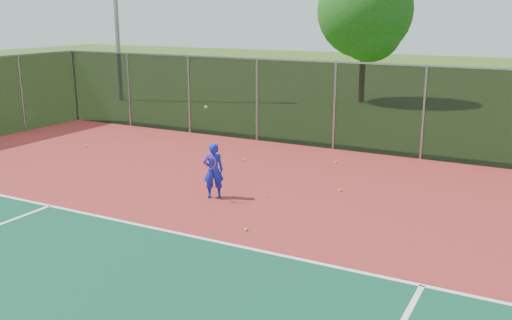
% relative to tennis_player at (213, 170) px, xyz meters
% --- Properties ---
extents(court_apron, '(30.00, 20.00, 0.02)m').
position_rel_tennis_player_xyz_m(court_apron, '(3.81, -3.48, -0.73)').
color(court_apron, maroon).
rests_on(court_apron, ground).
extents(fence_back, '(30.00, 0.06, 3.03)m').
position_rel_tennis_player_xyz_m(fence_back, '(3.81, 6.52, 0.82)').
color(fence_back, black).
rests_on(fence_back, court_apron).
extents(tennis_player, '(0.62, 0.71, 2.35)m').
position_rel_tennis_player_xyz_m(tennis_player, '(0.00, 0.00, 0.00)').
color(tennis_player, '#1524C7').
rests_on(tennis_player, court_apron).
extents(practice_ball_0, '(0.07, 0.07, 0.07)m').
position_rel_tennis_player_xyz_m(practice_ball_0, '(-7.02, 2.72, -0.69)').
color(practice_ball_0, '#DDEE1B').
rests_on(practice_ball_0, court_apron).
extents(practice_ball_1, '(0.07, 0.07, 0.07)m').
position_rel_tennis_player_xyz_m(practice_ball_1, '(1.58, 4.70, -0.69)').
color(practice_ball_1, '#DDEE1B').
rests_on(practice_ball_1, court_apron).
extents(practice_ball_5, '(0.07, 0.07, 0.07)m').
position_rel_tennis_player_xyz_m(practice_ball_5, '(1.85, -1.65, -0.69)').
color(practice_ball_5, '#DDEE1B').
rests_on(practice_ball_5, court_apron).
extents(practice_ball_6, '(0.07, 0.07, 0.07)m').
position_rel_tennis_player_xyz_m(practice_ball_6, '(2.70, 1.99, -0.69)').
color(practice_ball_6, '#DDEE1B').
rests_on(practice_ball_6, court_apron).
extents(practice_ball_8, '(0.07, 0.07, 0.07)m').
position_rel_tennis_player_xyz_m(practice_ball_8, '(-1.12, 3.60, -0.69)').
color(practice_ball_8, '#DDEE1B').
rests_on(practice_ball_8, court_apron).
extents(tree_back_left, '(4.89, 4.89, 7.19)m').
position_rel_tennis_player_xyz_m(tree_back_left, '(-1.60, 17.37, 3.77)').
color(tree_back_left, '#3C2215').
rests_on(tree_back_left, ground).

